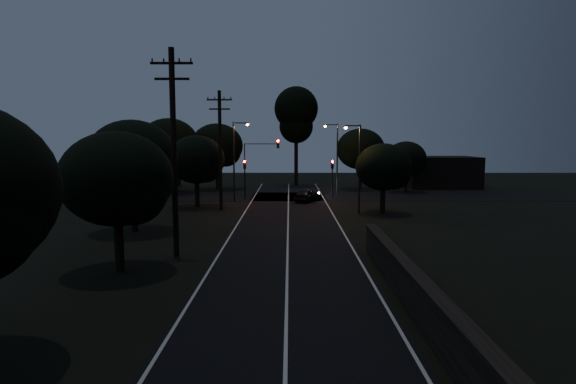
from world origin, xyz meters
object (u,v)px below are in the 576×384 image
object	(u,v)px
signal_right	(332,172)
car	(307,195)
streetlight_b	(336,154)
streetlight_a	(236,156)
streetlight_c	(358,162)
tall_pine	(296,114)
utility_pole_mid	(174,150)
signal_mast	(261,158)
signal_left	(245,172)
utility_pole_far	(220,148)

from	to	relation	value
signal_right	car	distance (m)	4.04
signal_right	streetlight_b	bearing A→B (deg)	80.00
streetlight_a	streetlight_b	bearing A→B (deg)	29.48
streetlight_a	streetlight_b	distance (m)	12.19
streetlight_c	streetlight_b	bearing A→B (deg)	92.14
tall_pine	signal_right	xyz separation A→B (m)	(3.60, -15.01, -6.77)
utility_pole_mid	signal_right	bearing A→B (deg)	67.01
signal_mast	streetlight_a	size ratio (longest dim) A/B	0.78
tall_pine	signal_mast	bearing A→B (deg)	-104.62
signal_mast	car	world-z (taller)	signal_mast
tall_pine	signal_mast	distance (m)	16.38
signal_left	signal_mast	world-z (taller)	signal_mast
utility_pole_far	car	world-z (taller)	utility_pole_far
streetlight_a	streetlight_c	xyz separation A→B (m)	(11.14, -8.00, -0.29)
tall_pine	signal_mast	xyz separation A→B (m)	(-3.91, -15.01, -5.27)
tall_pine	signal_right	size ratio (longest dim) A/B	3.25
utility_pole_mid	signal_left	size ratio (longest dim) A/B	2.68
streetlight_b	car	world-z (taller)	streetlight_b
signal_left	signal_mast	bearing A→B (deg)	0.13
streetlight_c	car	world-z (taller)	streetlight_c
signal_mast	streetlight_c	bearing A→B (deg)	-48.81
tall_pine	streetlight_b	size ratio (longest dim) A/B	1.67
signal_mast	streetlight_b	xyz separation A→B (m)	(8.22, 4.01, 0.30)
signal_right	car	bearing A→B (deg)	-142.89
signal_right	streetlight_a	distance (m)	10.26
signal_left	streetlight_c	bearing A→B (deg)	-43.76
utility_pole_mid	signal_left	world-z (taller)	utility_pole_mid
streetlight_b	car	size ratio (longest dim) A/B	2.02
streetlight_b	utility_pole_far	bearing A→B (deg)	-133.30
signal_right	signal_mast	distance (m)	7.66
streetlight_b	utility_pole_mid	bearing A→B (deg)	-111.30
utility_pole_far	streetlight_a	size ratio (longest dim) A/B	1.31
signal_right	streetlight_c	bearing A→B (deg)	-82.98
signal_right	streetlight_c	xyz separation A→B (m)	(1.23, -9.99, 1.51)
streetlight_c	utility_pole_mid	bearing A→B (deg)	-128.26
signal_left	car	world-z (taller)	signal_left
utility_pole_mid	signal_mast	distance (m)	25.22
streetlight_b	car	bearing A→B (deg)	-119.47
streetlight_b	tall_pine	bearing A→B (deg)	111.38
utility_pole_mid	utility_pole_far	world-z (taller)	utility_pole_mid
signal_left	streetlight_b	bearing A→B (deg)	22.05
tall_pine	streetlight_c	xyz separation A→B (m)	(4.83, -25.00, -5.26)
streetlight_b	streetlight_c	distance (m)	14.01
utility_pole_far	streetlight_c	bearing A→B (deg)	-9.60
utility_pole_far	streetlight_a	distance (m)	6.10
signal_left	car	xyz separation A→B (m)	(6.47, -2.06, -2.16)
streetlight_a	signal_right	bearing A→B (deg)	11.34
signal_mast	streetlight_a	distance (m)	3.13
tall_pine	streetlight_c	distance (m)	26.00
streetlight_a	utility_pole_far	bearing A→B (deg)	-96.59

